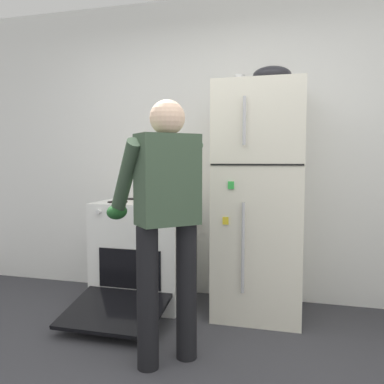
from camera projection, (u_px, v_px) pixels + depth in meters
kitchen_wall_back at (214, 149)px, 3.63m from camera, size 6.00×0.10×2.70m
refrigerator at (260, 201)px, 3.18m from camera, size 0.68×0.72×1.84m
stove_range at (144, 253)px, 3.46m from camera, size 0.76×1.20×0.90m
person_cook at (165, 209)px, 2.39m from camera, size 0.65×0.68×1.60m
red_pot at (159, 194)px, 3.35m from camera, size 0.38×0.28×0.13m
coffee_mug at (240, 81)px, 3.20m from camera, size 0.11×0.08×0.10m
mixing_bowl at (272, 75)px, 3.08m from camera, size 0.30×0.30×0.13m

